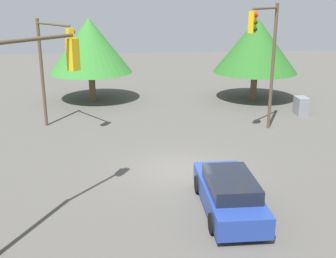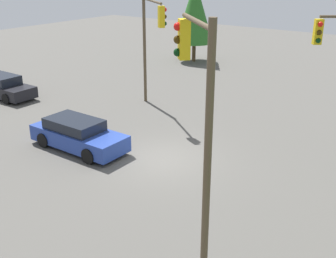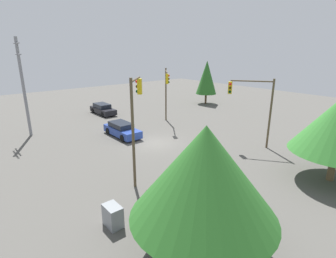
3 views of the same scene
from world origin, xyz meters
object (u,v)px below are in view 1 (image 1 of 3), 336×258
at_px(traffic_signal_cross, 53,56).
at_px(traffic_signal_aux, 266,48).
at_px(traffic_signal_main, 22,102).
at_px(sedan_blue, 229,193).
at_px(electrical_cabinet, 301,106).

xyz_separation_m(traffic_signal_cross, traffic_signal_aux, (-1.29, -11.35, 0.45)).
bearing_deg(traffic_signal_main, sedan_blue, -45.35).
height_order(sedan_blue, traffic_signal_cross, traffic_signal_cross).
bearing_deg(sedan_blue, traffic_signal_cross, 126.63).
distance_m(sedan_blue, electrical_cabinet, 14.34).
bearing_deg(traffic_signal_aux, traffic_signal_cross, -52.34).
relative_size(traffic_signal_cross, traffic_signal_aux, 0.88).
relative_size(traffic_signal_aux, electrical_cabinet, 6.15).
xyz_separation_m(traffic_signal_main, traffic_signal_aux, (9.58, -10.43, 0.31)).
xyz_separation_m(traffic_signal_main, traffic_signal_cross, (10.88, 0.92, -0.14)).
distance_m(traffic_signal_main, electrical_cabinet, 19.58).
xyz_separation_m(sedan_blue, traffic_signal_cross, (10.05, 7.47, 3.54)).
xyz_separation_m(sedan_blue, electrical_cabinet, (12.16, -7.60, -0.12)).
relative_size(traffic_signal_cross, electrical_cabinet, 5.44).
relative_size(sedan_blue, electrical_cabinet, 4.19).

